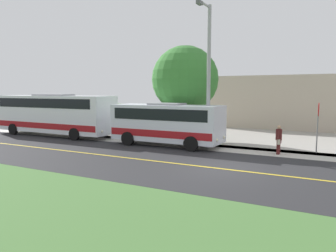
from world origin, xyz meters
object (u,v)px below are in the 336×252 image
(shuttle_bus_front, at_px, (167,122))
(transit_bus_rear, at_px, (54,113))
(street_light_pole, at_px, (208,71))
(commercial_building, at_px, (335,102))
(pedestrian_with_bags, at_px, (279,139))
(stop_sign, at_px, (318,119))
(tree_curbside, at_px, (185,79))

(shuttle_bus_front, height_order, transit_bus_rear, transit_bus_rear)
(street_light_pole, bearing_deg, shuttle_bus_front, -81.57)
(shuttle_bus_front, distance_m, commercial_building, 19.38)
(street_light_pole, bearing_deg, commercial_building, 157.61)
(pedestrian_with_bags, bearing_deg, commercial_building, 171.31)
(shuttle_bus_front, height_order, pedestrian_with_bags, shuttle_bus_front)
(stop_sign, height_order, tree_curbside, tree_curbside)
(transit_bus_rear, height_order, tree_curbside, tree_curbside)
(shuttle_bus_front, bearing_deg, pedestrian_with_bags, 92.92)
(stop_sign, bearing_deg, shuttle_bus_front, -79.66)
(pedestrian_with_bags, bearing_deg, tree_curbside, -110.12)
(transit_bus_rear, relative_size, tree_curbside, 1.59)
(stop_sign, xyz_separation_m, street_light_pole, (1.21, -6.16, 2.79))
(shuttle_bus_front, xyz_separation_m, tree_curbside, (-2.91, -0.06, 2.84))
(pedestrian_with_bags, relative_size, commercial_building, 0.07)
(stop_sign, relative_size, commercial_building, 0.13)
(pedestrian_with_bags, distance_m, commercial_building, 16.82)
(transit_bus_rear, xyz_separation_m, stop_sign, (-1.57, 18.94, 0.17))
(shuttle_bus_front, bearing_deg, stop_sign, 100.34)
(transit_bus_rear, xyz_separation_m, street_light_pole, (-0.35, 12.78, 2.95))
(shuttle_bus_front, relative_size, stop_sign, 2.55)
(shuttle_bus_front, bearing_deg, commercial_building, 150.82)
(pedestrian_with_bags, bearing_deg, street_light_pole, -90.51)
(transit_bus_rear, relative_size, commercial_building, 0.47)
(stop_sign, distance_m, tree_curbside, 9.27)
(shuttle_bus_front, bearing_deg, tree_curbside, -178.90)
(stop_sign, xyz_separation_m, commercial_building, (-15.30, 0.64, 0.51))
(shuttle_bus_front, xyz_separation_m, street_light_pole, (-0.39, 2.64, 3.23))
(street_light_pole, xyz_separation_m, tree_curbside, (-2.51, -2.69, -0.39))
(stop_sign, bearing_deg, tree_curbside, -98.35)
(shuttle_bus_front, distance_m, tree_curbside, 4.06)
(stop_sign, bearing_deg, transit_bus_rear, -85.28)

